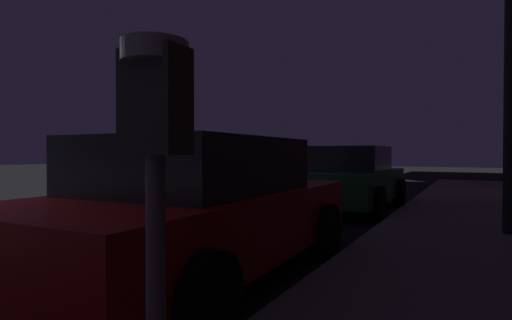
% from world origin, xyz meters
% --- Properties ---
extents(parking_meter, '(0.19, 0.19, 1.44)m').
position_xyz_m(parking_meter, '(4.55, -0.24, 1.24)').
color(parking_meter, '#59595B').
rests_on(parking_meter, sidewalk).
extents(car_red, '(2.18, 4.23, 1.43)m').
position_xyz_m(car_red, '(2.85, 2.26, 0.71)').
color(car_red, maroon).
rests_on(car_red, ground).
extents(car_green, '(2.02, 4.06, 1.43)m').
position_xyz_m(car_green, '(2.85, 7.90, 0.70)').
color(car_green, '#19592D').
rests_on(car_green, ground).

